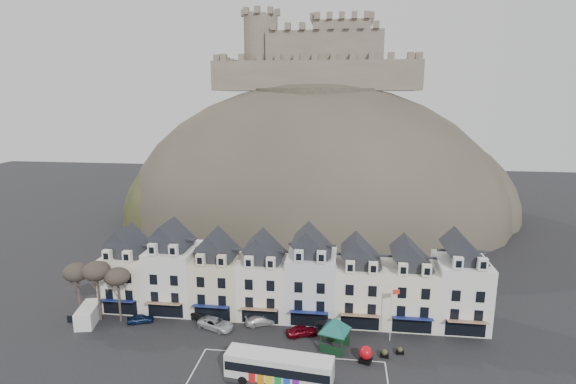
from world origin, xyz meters
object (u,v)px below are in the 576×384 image
object	(u,v)px
red_buoy	(366,354)
car_charcoal	(331,324)
car_navy	(141,319)
white_van	(89,314)
car_maroon	(302,331)
car_white	(261,320)
bus_shelter	(335,325)
car_black	(201,316)
car_silver	(216,324)
bus	(279,367)
flagpole	(392,311)

from	to	relation	value
red_buoy	car_charcoal	size ratio (longest dim) A/B	0.44
car_navy	car_charcoal	size ratio (longest dim) A/B	0.78
car_charcoal	white_van	bearing A→B (deg)	111.81
car_maroon	car_charcoal	bearing A→B (deg)	-80.37
white_van	car_white	bearing A→B (deg)	-6.78
bus_shelter	car_black	size ratio (longest dim) A/B	1.74
car_silver	bus	bearing A→B (deg)	-113.80
red_buoy	car_silver	xyz separation A→B (m)	(-19.88, 5.32, -0.32)
bus	car_charcoal	distance (m)	13.51
car_navy	car_silver	bearing A→B (deg)	-113.32
car_silver	bus_shelter	bearing A→B (deg)	-78.64
car_black	car_silver	distance (m)	3.26
car_black	car_white	world-z (taller)	car_white
red_buoy	car_black	size ratio (longest dim) A/B	0.54
white_van	car_silver	distance (m)	17.99
bus_shelter	car_maroon	size ratio (longest dim) A/B	1.56
flagpole	car_charcoal	distance (m)	8.61
bus_shelter	car_black	distance (m)	19.64
flagpole	car_charcoal	size ratio (longest dim) A/B	1.58
white_van	car_charcoal	bearing A→B (deg)	-8.50
bus_shelter	car_silver	world-z (taller)	bus_shelter
car_white	flagpole	bearing A→B (deg)	-120.64
car_white	bus	bearing A→B (deg)	175.33
white_van	car_silver	bearing A→B (deg)	-10.77
car_black	car_white	xyz separation A→B (m)	(8.55, 0.00, 0.02)
bus_shelter	car_maroon	xyz separation A→B (m)	(-4.38, 2.62, -2.62)
car_maroon	white_van	bearing A→B (deg)	69.55
flagpole	car_black	distance (m)	26.24
car_black	car_charcoal	bearing A→B (deg)	-65.60
red_buoy	white_van	world-z (taller)	white_van
bus_shelter	car_white	world-z (taller)	bus_shelter
bus_shelter	flagpole	xyz separation A→B (m)	(7.09, 2.89, 0.82)
flagpole	car_navy	size ratio (longest dim) A/B	2.02
red_buoy	car_black	bearing A→B (deg)	162.29
car_navy	car_maroon	world-z (taller)	car_maroon
red_buoy	car_maroon	world-z (taller)	red_buoy
car_navy	car_black	world-z (taller)	car_navy
flagpole	car_navy	world-z (taller)	flagpole
flagpole	white_van	world-z (taller)	flagpole
flagpole	car_silver	bearing A→B (deg)	179.75
car_charcoal	bus	bearing A→B (deg)	174.22
car_white	car_navy	bearing A→B (deg)	71.57
red_buoy	white_van	xyz separation A→B (m)	(-37.85, 4.70, 0.18)
flagpole	car_black	size ratio (longest dim) A/B	1.96
bus	car_charcoal	bearing A→B (deg)	72.98
white_van	bus	bearing A→B (deg)	-32.03
bus_shelter	car_white	distance (m)	11.69
car_navy	car_silver	world-z (taller)	car_silver
white_van	car_maroon	xyz separation A→B (m)	(29.76, 0.25, -0.50)
car_navy	car_white	size ratio (longest dim) A/B	0.83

